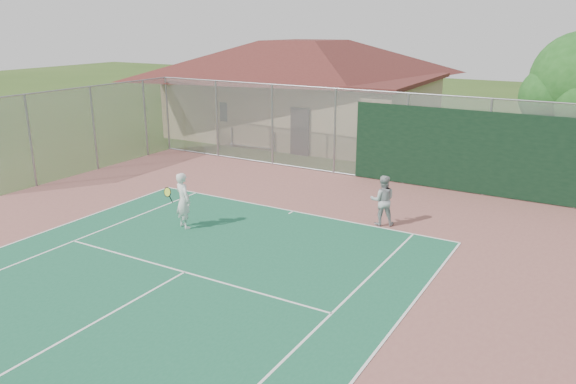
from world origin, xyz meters
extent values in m
cylinder|color=gray|center=(-10.00, 17.00, 1.75)|extent=(0.08, 0.08, 3.50)
cylinder|color=gray|center=(-7.00, 17.00, 1.75)|extent=(0.08, 0.08, 3.50)
cylinder|color=gray|center=(-4.00, 17.00, 1.75)|extent=(0.08, 0.08, 3.50)
cylinder|color=gray|center=(-1.00, 17.00, 1.75)|extent=(0.08, 0.08, 3.50)
cylinder|color=gray|center=(2.00, 17.00, 1.75)|extent=(0.08, 0.08, 3.50)
cylinder|color=gray|center=(5.00, 17.00, 1.75)|extent=(0.08, 0.08, 3.50)
cylinder|color=gray|center=(0.00, 17.00, 3.50)|extent=(20.00, 0.05, 0.05)
cylinder|color=gray|center=(0.00, 17.00, 0.05)|extent=(20.00, 0.05, 0.05)
cube|color=#999EA0|center=(0.00, 17.00, 1.75)|extent=(20.00, 0.02, 3.50)
cube|color=black|center=(5.00, 16.95, 1.55)|extent=(10.00, 0.04, 3.00)
cylinder|color=gray|center=(-10.00, 15.50, 1.75)|extent=(0.08, 0.08, 3.50)
cylinder|color=gray|center=(-10.00, 12.50, 1.75)|extent=(0.08, 0.08, 3.50)
cylinder|color=gray|center=(-10.00, 9.50, 1.75)|extent=(0.08, 0.08, 3.50)
cube|color=#999EA0|center=(-10.00, 12.50, 1.75)|extent=(0.02, 9.00, 3.50)
cube|color=tan|center=(-5.98, 23.44, 1.60)|extent=(12.96, 8.81, 3.19)
cube|color=#5C2722|center=(-5.98, 23.44, 3.24)|extent=(13.51, 9.36, 0.19)
pyramid|color=#5C2722|center=(-5.98, 23.44, 5.11)|extent=(14.26, 9.69, 1.91)
cube|color=black|center=(-3.85, 19.15, 1.12)|extent=(0.96, 0.06, 2.23)
cube|color=maroon|center=(-6.53, 19.37, 0.31)|extent=(2.68, 0.41, 0.04)
cube|color=#B2B5BA|center=(-6.53, 19.15, 0.13)|extent=(2.68, 0.39, 0.04)
cube|color=maroon|center=(-6.53, 19.86, 0.62)|extent=(2.68, 0.41, 0.04)
cube|color=#B2B5BA|center=(-6.53, 19.64, 0.44)|extent=(2.68, 0.39, 0.04)
cube|color=maroon|center=(-6.53, 20.35, 0.93)|extent=(2.68, 0.41, 0.04)
cube|color=#B2B5BA|center=(-6.53, 20.13, 0.76)|extent=(2.68, 0.39, 0.04)
cube|color=#B2B5BA|center=(-7.78, 19.86, 0.49)|extent=(0.15, 1.60, 0.98)
cube|color=#B2B5BA|center=(-5.29, 19.86, 0.49)|extent=(0.15, 1.60, 0.98)
cylinder|color=#3A2915|center=(7.50, 19.59, 1.55)|extent=(0.40, 0.40, 3.11)
sphere|color=#1B4E18|center=(6.61, 19.15, 3.44)|extent=(2.22, 2.22, 2.22)
sphere|color=#1B4E18|center=(7.17, 20.48, 3.77)|extent=(2.22, 2.22, 2.22)
imported|color=silver|center=(-2.11, 8.88, 0.86)|extent=(0.73, 0.61, 1.72)
imported|color=#A5A8AA|center=(2.99, 12.18, 0.79)|extent=(0.94, 0.86, 1.57)
camera|label=1|loc=(8.78, -3.40, 6.06)|focal=35.00mm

